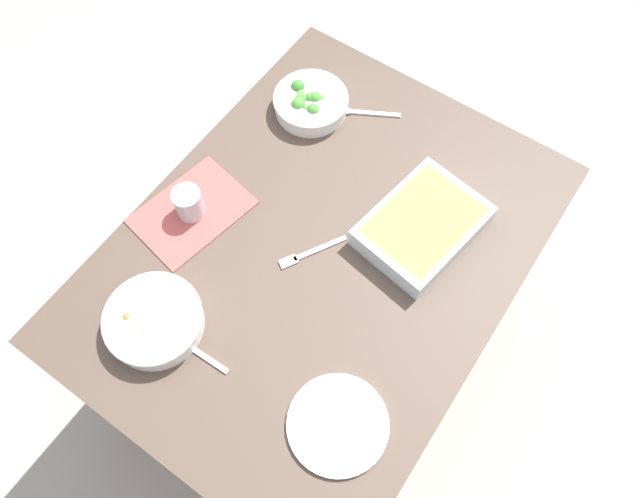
{
  "coord_description": "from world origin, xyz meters",
  "views": [
    {
      "loc": [
        0.54,
        0.38,
        2.06
      ],
      "look_at": [
        0.0,
        0.0,
        0.74
      ],
      "focal_mm": 33.76,
      "sensor_mm": 36.0,
      "label": 1
    }
  ],
  "objects_px": {
    "stew_bowl": "(154,321)",
    "spoon_by_stew": "(188,345)",
    "side_plate": "(338,425)",
    "spoon_by_broccoli": "(360,112)",
    "fork_on_table": "(308,254)",
    "baking_dish": "(423,225)",
    "broccoli_bowl": "(310,102)",
    "drink_cup": "(189,204)"
  },
  "relations": [
    {
      "from": "stew_bowl",
      "to": "spoon_by_broccoli",
      "type": "height_order",
      "value": "stew_bowl"
    },
    {
      "from": "stew_bowl",
      "to": "baking_dish",
      "type": "distance_m",
      "value": 0.67
    },
    {
      "from": "broccoli_bowl",
      "to": "baking_dish",
      "type": "xyz_separation_m",
      "value": [
        0.16,
        0.45,
        0.0
      ]
    },
    {
      "from": "side_plate",
      "to": "fork_on_table",
      "type": "distance_m",
      "value": 0.41
    },
    {
      "from": "spoon_by_stew",
      "to": "fork_on_table",
      "type": "bearing_deg",
      "value": 165.37
    },
    {
      "from": "baking_dish",
      "to": "fork_on_table",
      "type": "xyz_separation_m",
      "value": [
        0.21,
        -0.19,
        -0.03
      ]
    },
    {
      "from": "baking_dish",
      "to": "side_plate",
      "type": "xyz_separation_m",
      "value": [
        0.51,
        0.09,
        -0.03
      ]
    },
    {
      "from": "stew_bowl",
      "to": "spoon_by_stew",
      "type": "height_order",
      "value": "stew_bowl"
    },
    {
      "from": "spoon_by_broccoli",
      "to": "spoon_by_stew",
      "type": "bearing_deg",
      "value": 3.17
    },
    {
      "from": "drink_cup",
      "to": "spoon_by_stew",
      "type": "xyz_separation_m",
      "value": [
        0.27,
        0.22,
        -0.03
      ]
    },
    {
      "from": "stew_bowl",
      "to": "baking_dish",
      "type": "relative_size",
      "value": 0.69
    },
    {
      "from": "broccoli_bowl",
      "to": "drink_cup",
      "type": "xyz_separation_m",
      "value": [
        0.44,
        -0.06,
        0.01
      ]
    },
    {
      "from": "side_plate",
      "to": "fork_on_table",
      "type": "xyz_separation_m",
      "value": [
        -0.3,
        -0.29,
        -0.0
      ]
    },
    {
      "from": "side_plate",
      "to": "spoon_by_stew",
      "type": "bearing_deg",
      "value": -82.72
    },
    {
      "from": "side_plate",
      "to": "spoon_by_stew",
      "type": "relative_size",
      "value": 1.25
    },
    {
      "from": "baking_dish",
      "to": "spoon_by_stew",
      "type": "relative_size",
      "value": 1.88
    },
    {
      "from": "spoon_by_stew",
      "to": "spoon_by_broccoli",
      "type": "xyz_separation_m",
      "value": [
        -0.78,
        -0.04,
        0.0
      ]
    },
    {
      "from": "stew_bowl",
      "to": "spoon_by_broccoli",
      "type": "bearing_deg",
      "value": 176.59
    },
    {
      "from": "broccoli_bowl",
      "to": "spoon_by_stew",
      "type": "bearing_deg",
      "value": 12.83
    },
    {
      "from": "broccoli_bowl",
      "to": "baking_dish",
      "type": "bearing_deg",
      "value": 70.5
    },
    {
      "from": "stew_bowl",
      "to": "broccoli_bowl",
      "type": "bearing_deg",
      "value": -174.22
    },
    {
      "from": "drink_cup",
      "to": "spoon_by_broccoli",
      "type": "xyz_separation_m",
      "value": [
        -0.51,
        0.18,
        -0.03
      ]
    },
    {
      "from": "drink_cup",
      "to": "spoon_by_broccoli",
      "type": "height_order",
      "value": "drink_cup"
    },
    {
      "from": "drink_cup",
      "to": "fork_on_table",
      "type": "relative_size",
      "value": 0.52
    },
    {
      "from": "baking_dish",
      "to": "fork_on_table",
      "type": "relative_size",
      "value": 2.04
    },
    {
      "from": "spoon_by_broccoli",
      "to": "broccoli_bowl",
      "type": "bearing_deg",
      "value": -60.59
    },
    {
      "from": "drink_cup",
      "to": "side_plate",
      "type": "distance_m",
      "value": 0.64
    },
    {
      "from": "spoon_by_stew",
      "to": "spoon_by_broccoli",
      "type": "height_order",
      "value": "same"
    },
    {
      "from": "stew_bowl",
      "to": "baking_dish",
      "type": "bearing_deg",
      "value": 146.16
    },
    {
      "from": "broccoli_bowl",
      "to": "baking_dish",
      "type": "distance_m",
      "value": 0.47
    },
    {
      "from": "stew_bowl",
      "to": "drink_cup",
      "type": "height_order",
      "value": "drink_cup"
    },
    {
      "from": "side_plate",
      "to": "spoon_by_stew",
      "type": "distance_m",
      "value": 0.38
    },
    {
      "from": "stew_bowl",
      "to": "spoon_by_stew",
      "type": "distance_m",
      "value": 0.09
    },
    {
      "from": "broccoli_bowl",
      "to": "spoon_by_broccoli",
      "type": "distance_m",
      "value": 0.14
    },
    {
      "from": "spoon_by_stew",
      "to": "fork_on_table",
      "type": "xyz_separation_m",
      "value": [
        -0.34,
        0.09,
        -0.0
      ]
    },
    {
      "from": "spoon_by_stew",
      "to": "baking_dish",
      "type": "bearing_deg",
      "value": 152.88
    },
    {
      "from": "broccoli_bowl",
      "to": "side_plate",
      "type": "height_order",
      "value": "broccoli_bowl"
    },
    {
      "from": "stew_bowl",
      "to": "spoon_by_stew",
      "type": "xyz_separation_m",
      "value": [
        -0.0,
        0.09,
        -0.03
      ]
    },
    {
      "from": "drink_cup",
      "to": "spoon_by_stew",
      "type": "height_order",
      "value": "drink_cup"
    },
    {
      "from": "baking_dish",
      "to": "side_plate",
      "type": "height_order",
      "value": "baking_dish"
    },
    {
      "from": "stew_bowl",
      "to": "fork_on_table",
      "type": "xyz_separation_m",
      "value": [
        -0.35,
        0.18,
        -0.03
      ]
    },
    {
      "from": "side_plate",
      "to": "spoon_by_broccoli",
      "type": "xyz_separation_m",
      "value": [
        -0.73,
        -0.42,
        -0.0
      ]
    }
  ]
}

